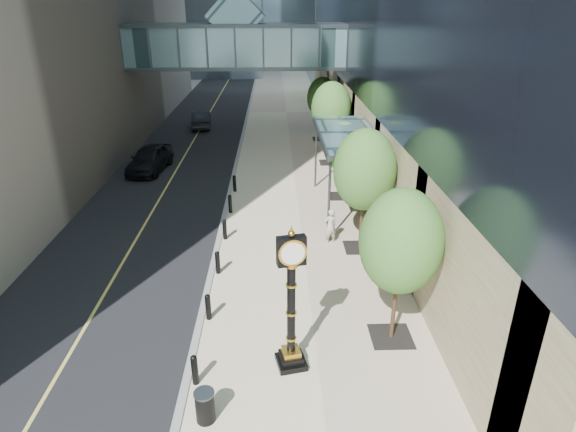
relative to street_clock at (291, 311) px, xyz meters
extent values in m
plane|color=gray|center=(-0.16, -1.72, -2.08)|extent=(320.00, 320.00, 0.00)
cube|color=black|center=(-7.16, 38.28, -2.07)|extent=(8.00, 180.00, 0.02)
cube|color=beige|center=(0.84, 38.28, -2.05)|extent=(8.00, 180.00, 0.06)
cube|color=gray|center=(-3.16, 38.28, -2.04)|extent=(0.25, 180.00, 0.07)
cube|color=slate|center=(-3.16, 26.28, 5.42)|extent=(17.00, 4.00, 3.00)
cube|color=#383F44|center=(-3.16, 26.28, 3.97)|extent=(17.00, 4.20, 0.25)
cube|color=#383F44|center=(-3.16, 26.28, 6.87)|extent=(17.00, 4.20, 0.25)
cube|color=slate|center=(-3.16, 26.28, 7.52)|extent=(4.24, 3.00, 4.24)
cube|color=#383F44|center=(3.34, 12.28, 2.12)|extent=(3.00, 8.00, 0.25)
cube|color=slate|center=(3.34, 12.28, 2.27)|extent=(2.80, 7.80, 0.06)
cylinder|color=#383F44|center=(2.04, 8.58, 0.02)|extent=(0.12, 0.12, 4.20)
cylinder|color=#383F44|center=(2.04, 15.98, 0.02)|extent=(0.12, 0.12, 4.20)
cylinder|color=black|center=(-2.86, -0.72, -1.57)|extent=(0.20, 0.20, 0.90)
cylinder|color=black|center=(-2.86, 2.48, -1.57)|extent=(0.20, 0.20, 0.90)
cylinder|color=black|center=(-2.86, 5.68, -1.57)|extent=(0.20, 0.20, 0.90)
cylinder|color=black|center=(-2.86, 8.88, -1.57)|extent=(0.20, 0.20, 0.90)
cylinder|color=black|center=(-2.86, 12.08, -1.57)|extent=(0.20, 0.20, 0.90)
cylinder|color=black|center=(-2.86, 15.28, -1.57)|extent=(0.20, 0.20, 0.90)
cube|color=black|center=(3.44, 1.28, -2.01)|extent=(1.40, 1.40, 0.02)
cylinder|color=#402A1B|center=(3.44, 1.28, -0.60)|extent=(0.14, 0.14, 2.84)
ellipsoid|color=#2F6224|center=(3.44, 1.28, 1.59)|extent=(2.60, 2.60, 3.47)
cube|color=black|center=(3.44, 7.78, -2.01)|extent=(1.40, 1.40, 0.02)
cylinder|color=#402A1B|center=(3.44, 7.78, -0.53)|extent=(0.14, 0.14, 2.97)
ellipsoid|color=#2F6224|center=(3.44, 7.78, 1.76)|extent=(2.72, 2.72, 3.63)
cube|color=black|center=(3.44, 14.28, -2.01)|extent=(1.40, 1.40, 0.02)
cylinder|color=#402A1B|center=(3.44, 14.28, -0.85)|extent=(0.14, 0.14, 2.34)
ellipsoid|color=#2F6224|center=(3.44, 14.28, 0.96)|extent=(2.14, 2.14, 2.86)
cube|color=black|center=(3.44, 20.78, -2.01)|extent=(1.40, 1.40, 0.02)
cylinder|color=#402A1B|center=(3.44, 20.78, -0.52)|extent=(0.14, 0.14, 2.99)
ellipsoid|color=#2F6224|center=(3.44, 20.78, 1.79)|extent=(2.74, 2.74, 3.66)
cube|color=black|center=(3.44, 27.28, -2.01)|extent=(1.40, 1.40, 0.02)
cylinder|color=#402A1B|center=(3.44, 27.28, -0.68)|extent=(0.14, 0.14, 2.67)
ellipsoid|color=#2F6224|center=(3.44, 27.28, 1.39)|extent=(2.45, 2.45, 3.27)
cube|color=black|center=(0.00, 0.00, -1.92)|extent=(1.04, 1.04, 0.19)
cube|color=black|center=(0.00, 0.00, -1.73)|extent=(0.81, 0.81, 0.19)
cube|color=gold|center=(0.00, 0.00, -1.53)|extent=(0.63, 0.63, 0.19)
cylinder|color=black|center=(0.00, 0.00, 0.07)|extent=(0.25, 0.25, 3.01)
cube|color=black|center=(0.00, 0.00, 2.01)|extent=(0.87, 0.46, 0.87)
cylinder|color=white|center=(0.00, 0.17, 2.01)|extent=(0.67, 0.18, 0.68)
cylinder|color=white|center=(0.00, -0.17, 2.01)|extent=(0.67, 0.18, 0.68)
sphere|color=gold|center=(0.00, 0.00, 2.54)|extent=(0.19, 0.19, 0.19)
cylinder|color=black|center=(-2.38, -2.12, -1.57)|extent=(0.58, 0.58, 0.90)
imported|color=#B1AFA2|center=(2.12, 8.36, -1.17)|extent=(0.73, 0.62, 1.70)
imported|color=black|center=(-8.84, 19.48, -1.21)|extent=(2.62, 5.22, 1.71)
imported|color=#222227|center=(-7.07, 31.94, -1.32)|extent=(1.94, 4.58, 1.47)
camera|label=1|loc=(-0.43, -11.88, 8.34)|focal=30.00mm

